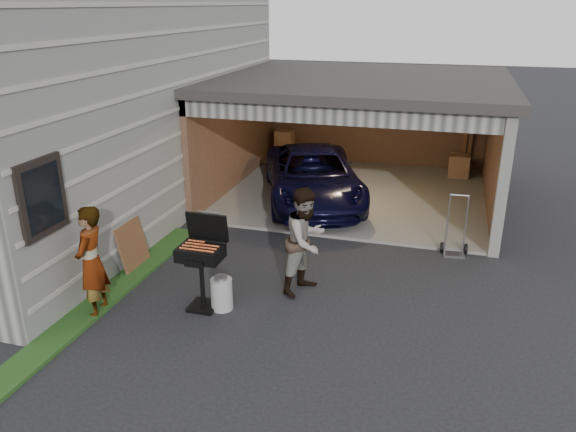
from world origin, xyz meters
name	(u,v)px	position (x,y,z in m)	size (l,w,h in m)	color
ground	(234,320)	(0.00, 0.00, 0.00)	(80.00, 80.00, 0.00)	black
house	(48,86)	(-6.00, 4.00, 2.75)	(7.00, 11.00, 5.50)	#474744
groundcover_strip	(67,330)	(-2.25, -1.00, 0.03)	(0.50, 8.00, 0.06)	#193814
garage	(362,118)	(0.76, 6.79, 1.87)	(6.80, 6.30, 2.90)	#605E59
minivan	(313,179)	(-0.13, 5.47, 0.63)	(2.08, 4.50, 1.25)	black
woman	(91,262)	(-2.10, -0.43, 0.88)	(0.65, 0.42, 1.77)	silver
man	(306,241)	(0.80, 1.23, 0.90)	(0.87, 0.68, 1.80)	#4C351E
bbq_grill	(202,255)	(-0.60, 0.24, 0.89)	(0.67, 0.59, 1.50)	black
propane_tank	(222,294)	(-0.31, 0.27, 0.26)	(0.34, 0.34, 0.51)	#ADAEA9
plywood_panel	(133,246)	(-2.40, 1.17, 0.43)	(0.04, 0.79, 0.88)	#52331C
hand_truck	(455,243)	(3.17, 3.42, 0.23)	(0.51, 0.40, 1.21)	gray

